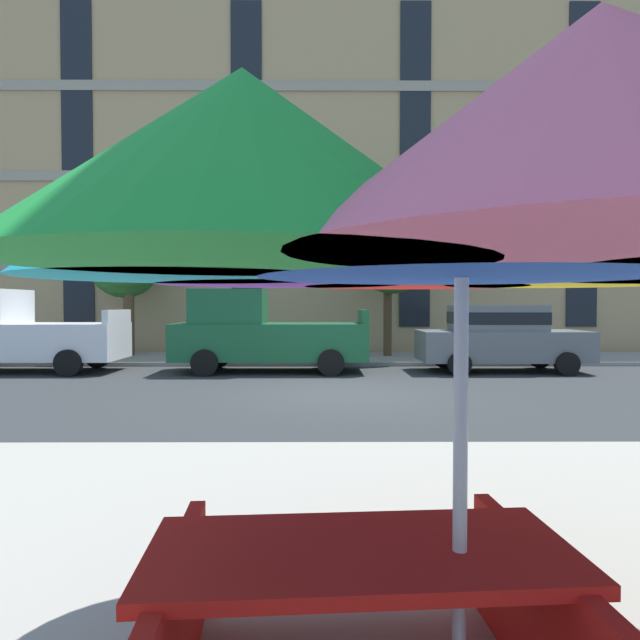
{
  "coord_description": "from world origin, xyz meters",
  "views": [
    {
      "loc": [
        -0.51,
        -11.32,
        1.8
      ],
      "look_at": [
        -0.43,
        3.2,
        1.4
      ],
      "focal_mm": 31.63,
      "sensor_mm": 36.0,
      "label": 1
    }
  ],
  "objects_px": {
    "pickup_green": "(262,333)",
    "sedan_gray": "(500,336)",
    "patio_umbrella": "(462,212)",
    "picnic_table": "(360,612)",
    "street_tree_left": "(125,258)",
    "street_tree_middle": "(388,254)",
    "pickup_white": "(15,334)"
  },
  "relations": [
    {
      "from": "patio_umbrella",
      "to": "picnic_table",
      "type": "relative_size",
      "value": 1.9
    },
    {
      "from": "picnic_table",
      "to": "pickup_green",
      "type": "bearing_deg",
      "value": 97.42
    },
    {
      "from": "street_tree_middle",
      "to": "patio_umbrella",
      "type": "distance_m",
      "value": 16.21
    },
    {
      "from": "street_tree_left",
      "to": "sedan_gray",
      "type": "bearing_deg",
      "value": -18.14
    },
    {
      "from": "street_tree_left",
      "to": "patio_umbrella",
      "type": "distance_m",
      "value": 17.83
    },
    {
      "from": "pickup_white",
      "to": "street_tree_middle",
      "type": "xyz_separation_m",
      "value": [
        10.37,
        3.36,
        2.41
      ]
    },
    {
      "from": "patio_umbrella",
      "to": "picnic_table",
      "type": "distance_m",
      "value": 1.74
    },
    {
      "from": "pickup_green",
      "to": "sedan_gray",
      "type": "xyz_separation_m",
      "value": [
        6.37,
        -0.0,
        -0.08
      ]
    },
    {
      "from": "pickup_green",
      "to": "street_tree_middle",
      "type": "bearing_deg",
      "value": 41.49
    },
    {
      "from": "patio_umbrella",
      "to": "street_tree_middle",
      "type": "bearing_deg",
      "value": 83.81
    },
    {
      "from": "street_tree_left",
      "to": "picnic_table",
      "type": "bearing_deg",
      "value": -68.23
    },
    {
      "from": "street_tree_middle",
      "to": "pickup_green",
      "type": "bearing_deg",
      "value": -138.51
    },
    {
      "from": "pickup_white",
      "to": "pickup_green",
      "type": "height_order",
      "value": "same"
    },
    {
      "from": "sedan_gray",
      "to": "picnic_table",
      "type": "xyz_separation_m",
      "value": [
        -4.73,
        -12.66,
        -0.46
      ]
    },
    {
      "from": "picnic_table",
      "to": "sedan_gray",
      "type": "bearing_deg",
      "value": 69.53
    },
    {
      "from": "sedan_gray",
      "to": "street_tree_middle",
      "type": "bearing_deg",
      "value": 127.43
    },
    {
      "from": "sedan_gray",
      "to": "patio_umbrella",
      "type": "xyz_separation_m",
      "value": [
        -4.31,
        -12.7,
        1.22
      ]
    },
    {
      "from": "patio_umbrella",
      "to": "picnic_table",
      "type": "xyz_separation_m",
      "value": [
        -0.41,
        0.04,
        -1.69
      ]
    },
    {
      "from": "street_tree_left",
      "to": "picnic_table",
      "type": "height_order",
      "value": "street_tree_left"
    },
    {
      "from": "pickup_white",
      "to": "street_tree_middle",
      "type": "distance_m",
      "value": 11.16
    },
    {
      "from": "pickup_green",
      "to": "sedan_gray",
      "type": "height_order",
      "value": "pickup_green"
    },
    {
      "from": "street_tree_middle",
      "to": "pickup_white",
      "type": "bearing_deg",
      "value": -162.03
    },
    {
      "from": "pickup_green",
      "to": "sedan_gray",
      "type": "bearing_deg",
      "value": -0.0
    },
    {
      "from": "street_tree_left",
      "to": "street_tree_middle",
      "type": "height_order",
      "value": "street_tree_middle"
    },
    {
      "from": "pickup_green",
      "to": "street_tree_left",
      "type": "bearing_deg",
      "value": 142.92
    },
    {
      "from": "pickup_green",
      "to": "street_tree_middle",
      "type": "distance_m",
      "value": 5.62
    },
    {
      "from": "pickup_white",
      "to": "street_tree_middle",
      "type": "bearing_deg",
      "value": 17.97
    },
    {
      "from": "pickup_white",
      "to": "sedan_gray",
      "type": "relative_size",
      "value": 1.16
    },
    {
      "from": "pickup_white",
      "to": "sedan_gray",
      "type": "bearing_deg",
      "value": -0.0
    },
    {
      "from": "pickup_green",
      "to": "sedan_gray",
      "type": "relative_size",
      "value": 1.16
    },
    {
      "from": "pickup_white",
      "to": "pickup_green",
      "type": "bearing_deg",
      "value": 0.0
    },
    {
      "from": "street_tree_left",
      "to": "pickup_white",
      "type": "bearing_deg",
      "value": -114.55
    }
  ]
}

